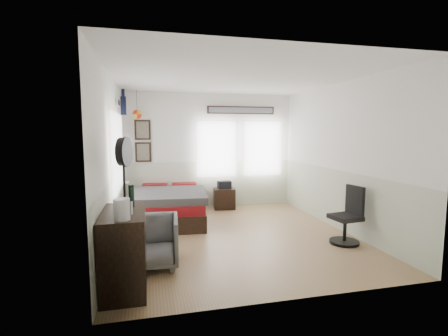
{
  "coord_description": "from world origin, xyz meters",
  "views": [
    {
      "loc": [
        -1.45,
        -5.32,
        1.81
      ],
      "look_at": [
        -0.1,
        0.4,
        1.15
      ],
      "focal_mm": 26.0,
      "sensor_mm": 36.0,
      "label": 1
    }
  ],
  "objects": [
    {
      "name": "dresser",
      "position": [
        -1.74,
        -1.52,
        0.45
      ],
      "size": [
        0.48,
        1.0,
        0.9
      ],
      "primitive_type": "cube",
      "color": "black",
      "rests_on": "ground_plane"
    },
    {
      "name": "nightstand",
      "position": [
        0.28,
        1.99,
        0.24
      ],
      "size": [
        0.52,
        0.43,
        0.48
      ],
      "primitive_type": "cube",
      "rotation": [
        0.0,
        0.0,
        -0.11
      ],
      "color": "black",
      "rests_on": "ground_plane"
    },
    {
      "name": "room_shell",
      "position": [
        -0.08,
        0.19,
        1.61
      ],
      "size": [
        4.02,
        4.52,
        2.71
      ],
      "color": "white",
      "rests_on": "ground_plane"
    },
    {
      "name": "armchair",
      "position": [
        -1.44,
        -0.97,
        0.34
      ],
      "size": [
        0.77,
        0.79,
        0.68
      ],
      "primitive_type": "imported",
      "rotation": [
        0.0,
        0.0,
        -0.07
      ],
      "color": "slate",
      "rests_on": "ground_plane"
    },
    {
      "name": "task_chair",
      "position": [
        1.68,
        -0.79,
        0.38
      ],
      "size": [
        0.47,
        0.47,
        0.94
      ],
      "rotation": [
        0.0,
        0.0,
        0.13
      ],
      "color": "black",
      "rests_on": "ground_plane"
    },
    {
      "name": "bottle",
      "position": [
        -1.66,
        -1.3,
        1.03
      ],
      "size": [
        0.07,
        0.07,
        0.27
      ],
      "primitive_type": "cylinder",
      "color": "black",
      "rests_on": "dresser"
    },
    {
      "name": "black_bag",
      "position": [
        0.28,
        1.99,
        0.57
      ],
      "size": [
        0.32,
        0.22,
        0.18
      ],
      "primitive_type": "cube",
      "rotation": [
        0.0,
        0.0,
        0.08
      ],
      "color": "black",
      "rests_on": "nightstand"
    },
    {
      "name": "ground_plane",
      "position": [
        0.0,
        0.0,
        -0.01
      ],
      "size": [
        4.0,
        4.5,
        0.01
      ],
      "primitive_type": "cube",
      "color": "#9D7346"
    },
    {
      "name": "bed",
      "position": [
        -1.06,
        1.24,
        0.31
      ],
      "size": [
        1.58,
        2.11,
        0.64
      ],
      "rotation": [
        0.0,
        0.0,
        -0.09
      ],
      "color": "black",
      "rests_on": "ground_plane"
    },
    {
      "name": "wall_decor",
      "position": [
        -1.1,
        1.96,
        2.1
      ],
      "size": [
        3.55,
        1.32,
        1.44
      ],
      "color": "black",
      "rests_on": "room_shell"
    },
    {
      "name": "stand_fan",
      "position": [
        -1.71,
        -1.43,
        1.57
      ],
      "size": [
        0.18,
        0.34,
        0.86
      ],
      "rotation": [
        0.0,
        0.0,
        -0.29
      ],
      "color": "black",
      "rests_on": "dresser"
    },
    {
      "name": "kettle",
      "position": [
        -1.72,
        -1.89,
        1.01
      ],
      "size": [
        0.19,
        0.17,
        0.22
      ],
      "rotation": [
        0.0,
        0.0,
        0.29
      ],
      "color": "silver",
      "rests_on": "dresser"
    }
  ]
}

